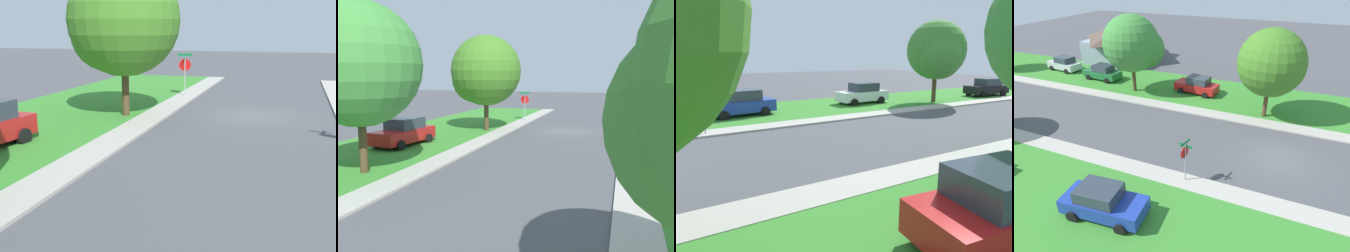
# 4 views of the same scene
# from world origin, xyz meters

# --- Properties ---
(ground_plane) EXTENTS (120.00, 120.00, 0.00)m
(ground_plane) POSITION_xyz_m (0.00, 0.00, 0.00)
(ground_plane) COLOR #4C4C51
(sidewalk_east) EXTENTS (1.40, 56.00, 0.10)m
(sidewalk_east) POSITION_xyz_m (4.70, 12.00, 0.05)
(sidewalk_east) COLOR #ADA89E
(sidewalk_east) RESTS_ON ground
(stop_sign_near_corner) EXTENTS (0.91, 0.91, 2.77)m
(stop_sign_near_corner) POSITION_xyz_m (4.77, -4.91, 1.89)
(stop_sign_near_corner) COLOR #9E9EA3
(stop_sign_near_corner) RESTS_ON ground
(tree_sidewalk_near) EXTENTS (5.79, 5.39, 7.41)m
(tree_sidewalk_near) POSITION_xyz_m (6.35, 1.72, 4.53)
(tree_sidewalk_near) COLOR #4C3823
(tree_sidewalk_near) RESTS_ON ground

